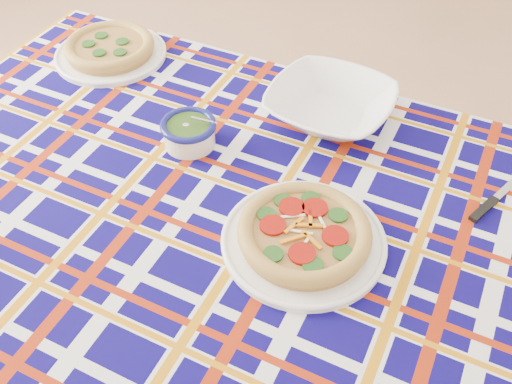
% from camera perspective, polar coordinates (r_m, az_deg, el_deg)
% --- Properties ---
extents(floor, '(4.00, 4.00, 0.00)m').
position_cam_1_polar(floor, '(2.10, -6.57, -2.59)').
color(floor, '#976A4E').
rests_on(floor, ground).
extents(dining_table, '(1.78, 1.42, 0.73)m').
position_cam_1_polar(dining_table, '(1.18, -2.34, -3.69)').
color(dining_table, brown).
rests_on(dining_table, floor).
extents(tablecloth, '(1.82, 1.46, 0.10)m').
position_cam_1_polar(tablecloth, '(1.16, -2.37, -2.92)').
color(tablecloth, '#0A0450').
rests_on(tablecloth, dining_table).
extents(main_focaccia_plate, '(0.39, 0.39, 0.06)m').
position_cam_1_polar(main_focaccia_plate, '(1.03, 4.85, -4.08)').
color(main_focaccia_plate, olive).
rests_on(main_focaccia_plate, tablecloth).
extents(pesto_bowl, '(0.16, 0.16, 0.07)m').
position_cam_1_polar(pesto_bowl, '(1.24, -6.73, 6.10)').
color(pesto_bowl, '#1B360E').
rests_on(pesto_bowl, tablecloth).
extents(serving_bowl, '(0.36, 0.36, 0.07)m').
position_cam_1_polar(serving_bowl, '(1.31, 7.43, 8.61)').
color(serving_bowl, white).
rests_on(serving_bowl, tablecloth).
extents(second_focaccia_plate, '(0.35, 0.35, 0.05)m').
position_cam_1_polar(second_focaccia_plate, '(1.57, -14.44, 13.82)').
color(second_focaccia_plate, olive).
rests_on(second_focaccia_plate, tablecloth).
extents(table_knife, '(0.15, 0.17, 0.01)m').
position_cam_1_polar(table_knife, '(1.25, 23.93, 0.52)').
color(table_knife, silver).
rests_on(table_knife, tablecloth).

